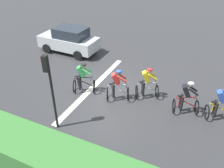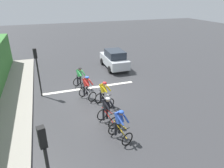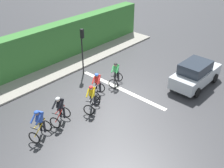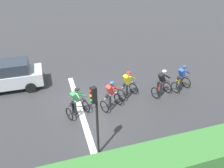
# 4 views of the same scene
# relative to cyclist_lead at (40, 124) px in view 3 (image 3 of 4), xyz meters

# --- Properties ---
(ground_plane) EXTENTS (80.00, 80.00, 0.00)m
(ground_plane) POSITION_rel_cyclist_lead_xyz_m (0.00, -5.51, -0.80)
(ground_plane) COLOR #333335
(sidewalk_kerb) EXTENTS (2.80, 23.55, 0.12)m
(sidewalk_kerb) POSITION_rel_cyclist_lead_xyz_m (5.46, -3.51, -0.74)
(sidewalk_kerb) COLOR gray
(sidewalk_kerb) RESTS_ON ground
(stone_wall_low) EXTENTS (0.44, 23.55, 0.60)m
(stone_wall_low) POSITION_rel_cyclist_lead_xyz_m (6.36, -3.51, -0.50)
(stone_wall_low) COLOR gray
(stone_wall_low) RESTS_ON ground
(hedge_wall) EXTENTS (1.10, 23.55, 2.94)m
(hedge_wall) POSITION_rel_cyclist_lead_xyz_m (6.66, -3.51, 0.67)
(hedge_wall) COLOR #387533
(hedge_wall) RESTS_ON ground
(road_marking_stop_line) EXTENTS (7.00, 0.30, 0.01)m
(road_marking_stop_line) POSITION_rel_cyclist_lead_xyz_m (0.00, -6.26, -0.79)
(road_marking_stop_line) COLOR silver
(road_marking_stop_line) RESTS_ON ground
(cyclist_lead) EXTENTS (0.99, 1.24, 1.66)m
(cyclist_lead) POSITION_rel_cyclist_lead_xyz_m (0.00, 0.00, 0.00)
(cyclist_lead) COLOR black
(cyclist_lead) RESTS_ON ground
(cyclist_second) EXTENTS (0.99, 1.24, 1.66)m
(cyclist_second) POSITION_rel_cyclist_lead_xyz_m (0.18, -1.42, 0.00)
(cyclist_second) COLOR black
(cyclist_second) RESTS_ON ground
(cyclist_mid) EXTENTS (1.09, 1.27, 1.66)m
(cyclist_mid) POSITION_rel_cyclist_lead_xyz_m (-0.25, -3.39, 0.00)
(cyclist_mid) COLOR black
(cyclist_mid) RESTS_ON ground
(cyclist_fourth) EXTENTS (1.08, 1.27, 1.66)m
(cyclist_fourth) POSITION_rel_cyclist_lead_xyz_m (0.55, -4.63, 0.00)
(cyclist_fourth) COLOR black
(cyclist_fourth) RESTS_ON ground
(cyclist_trailing) EXTENTS (1.04, 1.26, 1.66)m
(cyclist_trailing) POSITION_rel_cyclist_lead_xyz_m (0.65, -6.48, 0.00)
(cyclist_trailing) COLOR black
(cyclist_trailing) RESTS_ON ground
(car_silver) EXTENTS (1.92, 4.12, 1.76)m
(car_silver) POSITION_rel_cyclist_lead_xyz_m (-3.31, -9.97, 0.08)
(car_silver) COLOR #B7BCC1
(car_silver) RESTS_ON ground
(traffic_light_near_crossing) EXTENTS (0.24, 0.31, 3.34)m
(traffic_light_near_crossing) POSITION_rel_cyclist_lead_xyz_m (3.48, -6.13, 1.43)
(traffic_light_near_crossing) COLOR black
(traffic_light_near_crossing) RESTS_ON ground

